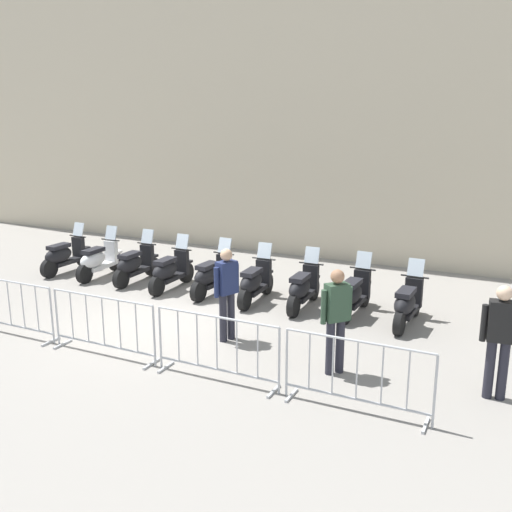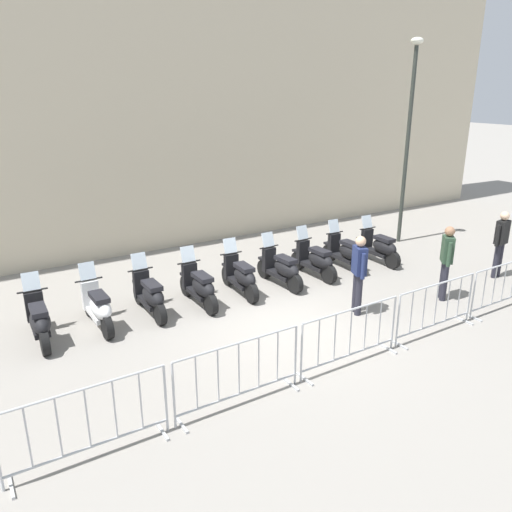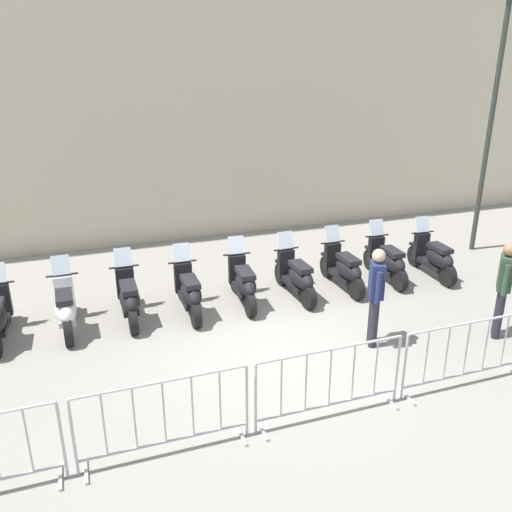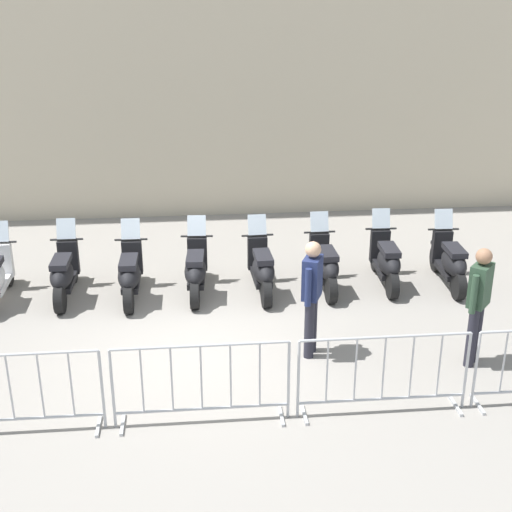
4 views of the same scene
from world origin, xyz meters
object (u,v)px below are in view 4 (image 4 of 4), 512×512
(officer_by_barriers, at_px, (312,292))
(motorcycle_8, at_px, (450,262))
(barrier_segment_2, at_px, (202,384))
(barrier_segment_3, at_px, (383,375))
(motorcycle_7, at_px, (386,261))
(barrier_segment_1, at_px, (11,394))
(motorcycle_4, at_px, (196,270))
(motorcycle_6, at_px, (325,265))
(motorcycle_3, at_px, (130,274))
(motorcycle_2, at_px, (64,274))
(officer_near_row_end, at_px, (478,300))
(motorcycle_5, at_px, (262,269))

(officer_by_barriers, bearing_deg, motorcycle_8, 44.25)
(barrier_segment_2, relative_size, barrier_segment_3, 1.00)
(motorcycle_7, bearing_deg, barrier_segment_1, -138.49)
(motorcycle_4, relative_size, barrier_segment_1, 0.81)
(motorcycle_6, bearing_deg, motorcycle_7, 10.71)
(motorcycle_3, height_order, barrier_segment_3, motorcycle_3)
(officer_by_barriers, bearing_deg, motorcycle_4, 132.81)
(motorcycle_4, bearing_deg, motorcycle_6, 7.17)
(motorcycle_4, relative_size, barrier_segment_3, 0.81)
(motorcycle_2, distance_m, motorcycle_8, 6.63)
(motorcycle_3, bearing_deg, barrier_segment_2, -66.15)
(officer_near_row_end, xyz_separation_m, officer_by_barriers, (-2.26, 0.20, 0.00))
(officer_by_barriers, bearing_deg, motorcycle_6, 81.28)
(motorcycle_4, height_order, barrier_segment_1, motorcycle_4)
(barrier_segment_1, xyz_separation_m, barrier_segment_3, (4.42, 0.55, 0.00))
(barrier_segment_2, bearing_deg, motorcycle_7, 55.98)
(barrier_segment_3, bearing_deg, motorcycle_5, 114.00)
(motorcycle_3, bearing_deg, motorcycle_4, 10.30)
(officer_near_row_end, bearing_deg, motorcycle_4, 151.87)
(motorcycle_2, height_order, barrier_segment_3, motorcycle_2)
(motorcycle_5, xyz_separation_m, motorcycle_7, (2.17, 0.40, 0.00))
(barrier_segment_2, xyz_separation_m, barrier_segment_3, (2.21, 0.27, 0.00))
(barrier_segment_2, height_order, barrier_segment_3, same)
(motorcycle_5, relative_size, barrier_segment_3, 0.81)
(motorcycle_8, bearing_deg, motorcycle_3, -172.95)
(barrier_segment_3, distance_m, officer_near_row_end, 1.94)
(motorcycle_2, distance_m, motorcycle_4, 2.21)
(barrier_segment_2, bearing_deg, motorcycle_2, 127.38)
(motorcycle_3, height_order, motorcycle_8, same)
(motorcycle_5, relative_size, officer_by_barriers, 0.99)
(motorcycle_6, distance_m, officer_near_row_end, 3.17)
(officer_near_row_end, bearing_deg, motorcycle_3, 158.94)
(motorcycle_5, distance_m, barrier_segment_2, 3.83)
(motorcycle_4, xyz_separation_m, barrier_segment_2, (0.46, -3.70, 0.07))
(motorcycle_7, bearing_deg, motorcycle_3, -171.17)
(motorcycle_7, bearing_deg, motorcycle_4, -171.65)
(motorcycle_3, bearing_deg, motorcycle_6, 8.21)
(motorcycle_6, relative_size, barrier_segment_2, 0.81)
(motorcycle_8, bearing_deg, motorcycle_7, 179.96)
(motorcycle_4, height_order, motorcycle_7, same)
(barrier_segment_1, relative_size, officer_near_row_end, 1.23)
(motorcycle_4, height_order, barrier_segment_2, motorcycle_4)
(motorcycle_8, height_order, officer_by_barriers, officer_by_barriers)
(motorcycle_3, relative_size, motorcycle_5, 1.00)
(motorcycle_8, xyz_separation_m, officer_by_barriers, (-2.55, -2.48, 0.53))
(motorcycle_5, xyz_separation_m, barrier_segment_3, (1.56, -3.51, 0.07))
(motorcycle_2, distance_m, motorcycle_5, 3.32)
(motorcycle_5, relative_size, officer_near_row_end, 0.99)
(motorcycle_3, distance_m, motorcycle_8, 5.52)
(motorcycle_3, bearing_deg, officer_by_barriers, -31.53)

